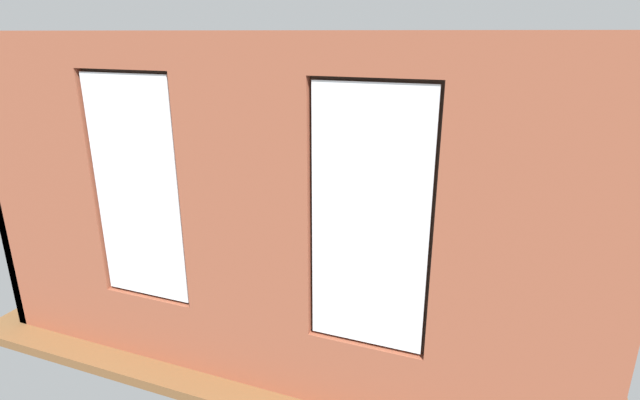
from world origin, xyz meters
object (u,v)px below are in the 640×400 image
candle_jar (305,218)px  tv_flatscreen (192,176)px  potted_plant_beside_window_right (111,250)px  potted_plant_foreground_right (256,171)px  potted_plant_mid_room_small (410,214)px  cup_ceramic (281,221)px  remote_gray (319,229)px  remote_silver (346,225)px  couch_left (513,286)px  table_plant_small (315,218)px  potted_plant_by_left_couch (485,236)px  coffee_table (315,229)px  media_console (196,217)px  potted_plant_corner_near_left (529,205)px  potted_plant_near_tv (188,222)px  papasan_chair (310,192)px  couch_by_window (273,311)px  potted_plant_corner_far_left (534,340)px

candle_jar → tv_flatscreen: (1.85, 0.04, 0.45)m
potted_plant_beside_window_right → potted_plant_foreground_right: bearing=-87.5°
potted_plant_mid_room_small → cup_ceramic: bearing=33.1°
remote_gray → remote_silver: size_ratio=1.00×
potted_plant_beside_window_right → couch_left: bearing=-160.0°
candle_jar → remote_silver: 0.61m
table_plant_small → tv_flatscreen: size_ratio=0.19×
remote_gray → potted_plant_by_left_couch: (-2.13, -0.97, -0.16)m
couch_left → coffee_table: (2.65, -0.63, 0.08)m
table_plant_small → remote_silver: 0.46m
media_console → candle_jar: bearing=-178.8°
table_plant_small → potted_plant_foreground_right: 2.32m
potted_plant_corner_near_left → potted_plant_beside_window_right: (4.37, 3.74, 0.13)m
remote_silver → potted_plant_by_left_couch: bearing=148.4°
cup_ceramic → potted_plant_near_tv: 1.27m
tv_flatscreen → papasan_chair: (-1.37, -1.40, -0.52)m
coffee_table → potted_plant_beside_window_right: size_ratio=1.22×
potted_plant_by_left_couch → potted_plant_near_tv: size_ratio=0.50×
couch_by_window → potted_plant_foreground_right: (2.11, -3.60, 0.36)m
potted_plant_by_left_couch → potted_plant_corner_near_left: size_ratio=0.51×
potted_plant_mid_room_small → potted_plant_corner_near_left: (-1.64, -0.65, 0.14)m
candle_jar → potted_plant_by_left_couch: (-2.44, -0.74, -0.20)m
potted_plant_foreground_right → potted_plant_corner_far_left: (-4.53, 3.70, -0.04)m
table_plant_small → potted_plant_foreground_right: size_ratio=0.21×
couch_left → remote_gray: (2.53, -0.50, 0.14)m
table_plant_small → papasan_chair: size_ratio=0.21×
potted_plant_corner_far_left → potted_plant_beside_window_right: potted_plant_beside_window_right is taller
potted_plant_mid_room_small → table_plant_small: bearing=38.7°
coffee_table → potted_plant_beside_window_right: 2.69m
couch_by_window → potted_plant_foreground_right: potted_plant_foreground_right is taller
coffee_table → cup_ceramic: (0.46, 0.13, 0.11)m
couch_left → potted_plant_near_tv: size_ratio=2.14×
remote_silver → potted_plant_beside_window_right: potted_plant_beside_window_right is taller
couch_by_window → media_console: size_ratio=2.01×
couch_by_window → remote_gray: size_ratio=11.21×
cup_ceramic → candle_jar: bearing=-139.4°
potted_plant_foreground_right → candle_jar: bearing=137.2°
cup_ceramic → potted_plant_mid_room_small: potted_plant_mid_room_small is taller
tv_flatscreen → potted_plant_corner_near_left: tv_flatscreen is taller
coffee_table → potted_plant_by_left_couch: (-2.25, -0.85, -0.10)m
table_plant_small → potted_plant_by_left_couch: bearing=-159.3°
couch_left → potted_plant_corner_near_left: bearing=177.5°
potted_plant_foreground_right → potted_plant_beside_window_right: (-0.16, 3.69, 0.04)m
candle_jar → remote_gray: 0.38m
couch_by_window → coffee_table: couch_by_window is taller
couch_left → cup_ceramic: couch_left is taller
papasan_chair → potted_plant_beside_window_right: (0.91, 3.63, 0.30)m
candle_jar → couch_left: bearing=165.6°
potted_plant_by_left_couch → tv_flatscreen: bearing=10.3°
remote_silver → potted_plant_by_left_couch: (-1.83, -0.70, -0.16)m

